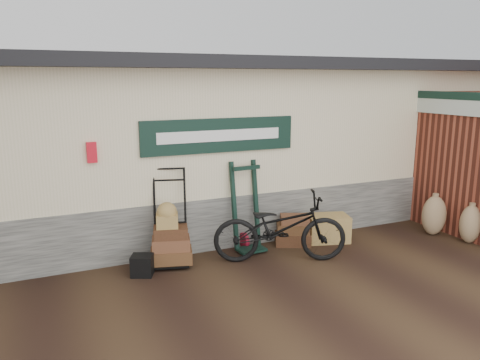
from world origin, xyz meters
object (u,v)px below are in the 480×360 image
(green_barrow, at_px, (247,207))
(suitcase_stack, at_px, (293,230))
(porter_trolley, at_px, (170,216))
(wicker_hamper, at_px, (328,228))
(black_trunk, at_px, (142,265))
(bicycle, at_px, (280,224))

(green_barrow, xyz_separation_m, suitcase_stack, (0.85, -0.10, -0.48))
(porter_trolley, relative_size, wicker_hamper, 2.11)
(suitcase_stack, xyz_separation_m, black_trunk, (-2.70, -0.25, -0.11))
(suitcase_stack, distance_m, wicker_hamper, 0.67)
(wicker_hamper, bearing_deg, green_barrow, 172.82)
(porter_trolley, relative_size, suitcase_stack, 2.50)
(suitcase_stack, height_order, black_trunk, suitcase_stack)
(suitcase_stack, relative_size, wicker_hamper, 0.85)
(porter_trolley, height_order, bicycle, porter_trolley)
(porter_trolley, distance_m, suitcase_stack, 2.22)
(porter_trolley, xyz_separation_m, suitcase_stack, (2.17, -0.08, -0.49))
(wicker_hamper, bearing_deg, black_trunk, -177.26)
(bicycle, bearing_deg, black_trunk, 102.05)
(green_barrow, relative_size, black_trunk, 4.87)
(wicker_hamper, relative_size, black_trunk, 2.32)
(wicker_hamper, bearing_deg, suitcase_stack, 172.47)
(black_trunk, bearing_deg, green_barrow, 10.72)
(green_barrow, height_order, wicker_hamper, green_barrow)
(green_barrow, xyz_separation_m, black_trunk, (-1.85, -0.35, -0.60))
(porter_trolley, distance_m, wicker_hamper, 2.88)
(wicker_hamper, bearing_deg, porter_trolley, 176.65)
(green_barrow, distance_m, suitcase_stack, 0.98)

